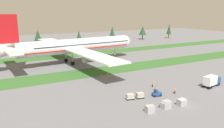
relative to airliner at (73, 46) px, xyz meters
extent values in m
plane|color=slate|center=(9.43, -58.02, -7.88)|extent=(400.00, 400.00, 0.00)
cube|color=#336028|center=(9.43, -18.60, -7.87)|extent=(320.00, 12.76, 0.01)
cube|color=#336028|center=(9.43, 18.93, -7.87)|extent=(320.00, 12.76, 0.01)
cylinder|color=silver|center=(1.96, 0.17, -0.02)|extent=(53.17, 10.91, 6.42)
sphere|color=silver|center=(28.26, 2.42, -0.02)|extent=(6.29, 6.29, 6.29)
cone|color=silver|center=(-26.92, -2.31, 0.47)|extent=(9.50, 6.84, 6.10)
cube|color=red|center=(1.96, 0.17, -1.14)|extent=(51.89, 10.92, 0.36)
cube|color=#283342|center=(5.16, 0.44, 0.79)|extent=(46.75, 10.42, 0.44)
cube|color=silver|center=(-3.04, 20.74, -0.66)|extent=(11.37, 36.01, 0.58)
cylinder|color=#A3A3A8|center=(-1.33, 15.55, -2.77)|extent=(5.43, 3.96, 3.53)
cube|color=silver|center=(0.53, -20.95, -0.66)|extent=(11.37, 36.01, 0.58)
cylinder|color=#A3A3A8|center=(1.33, -15.55, -2.77)|extent=(5.43, 3.96, 3.53)
cube|color=silver|center=(-26.99, 6.08, 0.95)|extent=(5.77, 13.23, 0.40)
cube|color=silver|center=(-25.56, -10.59, 0.95)|extent=(5.77, 13.23, 0.40)
cube|color=red|center=(-26.28, -2.25, 8.65)|extent=(7.57, 1.33, 10.91)
cylinder|color=#A3A3A8|center=(22.49, 1.93, -4.13)|extent=(0.44, 0.44, 6.30)
cylinder|color=black|center=(22.49, 1.93, -7.28)|extent=(1.23, 0.52, 1.20)
cylinder|color=#A3A3A8|center=(-2.58, 3.64, -4.00)|extent=(0.44, 0.44, 6.05)
cylinder|color=black|center=(-2.58, 3.64, -7.03)|extent=(1.74, 0.74, 1.70)
cylinder|color=#A3A3A8|center=(-1.92, -4.03, -4.00)|extent=(0.44, 0.44, 6.05)
cylinder|color=black|center=(-1.92, -4.03, -7.03)|extent=(1.74, 0.74, 1.70)
cube|color=#1E4C8E|center=(7.08, -50.17, -7.19)|extent=(2.80, 1.77, 0.77)
cube|color=#283342|center=(6.70, -50.10, -6.36)|extent=(0.89, 1.20, 0.90)
cylinder|color=black|center=(8.08, -49.80, -7.58)|extent=(0.63, 0.31, 0.60)
cylinder|color=black|center=(7.87, -50.88, -7.58)|extent=(0.63, 0.31, 0.60)
cylinder|color=black|center=(6.29, -49.46, -7.58)|extent=(0.63, 0.31, 0.60)
cylinder|color=black|center=(6.08, -50.54, -7.58)|extent=(0.63, 0.31, 0.60)
cube|color=#A3A3A8|center=(2.07, -49.21, -7.48)|extent=(2.44, 1.89, 0.10)
cube|color=#ADA89E|center=(2.07, -49.21, -6.88)|extent=(2.15, 1.66, 1.10)
cylinder|color=black|center=(3.02, -48.69, -7.68)|extent=(0.42, 0.19, 0.40)
cylinder|color=black|center=(2.76, -50.04, -7.68)|extent=(0.42, 0.19, 0.40)
cylinder|color=black|center=(1.38, -48.37, -7.68)|extent=(0.42, 0.19, 0.40)
cylinder|color=black|center=(1.12, -49.73, -7.68)|extent=(0.42, 0.19, 0.40)
cube|color=#A3A3A8|center=(-0.77, -48.66, -7.48)|extent=(2.44, 1.89, 0.10)
cube|color=#ADA89E|center=(-0.77, -48.66, -6.88)|extent=(2.15, 1.66, 1.10)
cylinder|color=black|center=(0.18, -48.14, -7.68)|extent=(0.42, 0.19, 0.40)
cylinder|color=black|center=(-0.08, -49.49, -7.68)|extent=(0.42, 0.19, 0.40)
cylinder|color=black|center=(-1.47, -47.82, -7.68)|extent=(0.42, 0.19, 0.40)
cylinder|color=black|center=(-1.73, -49.18, -7.68)|extent=(0.42, 0.19, 0.40)
cube|color=#1E4C8E|center=(29.81, -51.47, -6.30)|extent=(2.54, 2.63, 2.20)
cube|color=#283342|center=(30.85, -51.30, -5.86)|extent=(0.41, 2.06, 0.97)
cube|color=silver|center=(26.50, -52.02, -5.70)|extent=(4.81, 3.00, 2.80)
cylinder|color=black|center=(29.86, -50.45, -7.40)|extent=(1.00, 0.45, 0.96)
cylinder|color=black|center=(30.19, -52.42, -7.40)|extent=(1.00, 0.45, 0.96)
cylinder|color=black|center=(25.45, -51.17, -7.40)|extent=(1.00, 0.45, 0.96)
cylinder|color=black|center=(25.78, -53.15, -7.40)|extent=(1.00, 0.45, 0.96)
cylinder|color=black|center=(24.34, -51.36, -7.40)|extent=(1.00, 0.45, 0.96)
cylinder|color=black|center=(24.67, -53.33, -7.40)|extent=(1.00, 0.45, 0.96)
cylinder|color=black|center=(12.81, -51.13, -7.45)|extent=(0.18, 0.18, 0.85)
cylinder|color=black|center=(13.03, -51.12, -7.45)|extent=(0.18, 0.18, 0.85)
cylinder|color=orange|center=(12.92, -51.12, -6.72)|extent=(0.36, 0.36, 0.62)
sphere|color=tan|center=(12.92, -51.12, -6.26)|extent=(0.24, 0.24, 0.24)
cylinder|color=orange|center=(12.69, -51.13, -6.75)|extent=(0.10, 0.10, 0.58)
cylinder|color=orange|center=(13.15, -51.11, -6.75)|extent=(0.10, 0.10, 0.58)
cylinder|color=black|center=(10.85, -43.62, -7.45)|extent=(0.18, 0.18, 0.85)
cylinder|color=black|center=(10.92, -43.41, -7.45)|extent=(0.18, 0.18, 0.85)
cylinder|color=orange|center=(10.89, -43.51, -6.72)|extent=(0.36, 0.36, 0.62)
sphere|color=tan|center=(10.89, -43.51, -6.26)|extent=(0.24, 0.24, 0.24)
cylinder|color=orange|center=(10.82, -43.73, -6.75)|extent=(0.10, 0.10, 0.58)
cylinder|color=orange|center=(10.95, -43.30, -6.75)|extent=(0.10, 0.10, 0.58)
cube|color=#A3A3A8|center=(4.23, -57.27, -6.98)|extent=(2.12, 1.75, 1.79)
cube|color=#A3A3A8|center=(-0.97, -57.47, -7.04)|extent=(2.19, 1.85, 1.68)
cube|color=#A3A3A8|center=(3.71, -57.43, -7.12)|extent=(2.13, 1.77, 1.52)
cube|color=#A3A3A8|center=(8.53, -58.01, -7.07)|extent=(2.02, 1.63, 1.61)
cone|color=orange|center=(1.97, -24.80, -7.56)|extent=(0.44, 0.44, 0.63)
cone|color=orange|center=(4.90, -24.24, -7.57)|extent=(0.44, 0.44, 0.62)
cylinder|color=#4C3823|center=(-5.58, 55.68, -6.62)|extent=(0.70, 0.70, 2.52)
cone|color=#1E4223|center=(-5.58, 55.68, -0.93)|extent=(5.97, 5.97, 8.85)
cylinder|color=#4C3823|center=(23.23, 56.91, -6.61)|extent=(0.70, 0.70, 2.52)
cone|color=#1E4223|center=(23.23, 56.91, -1.73)|extent=(4.13, 4.13, 7.24)
cylinder|color=#4C3823|center=(51.42, 58.57, -6.00)|extent=(0.70, 0.70, 3.75)
cone|color=#1E4223|center=(51.42, 58.57, 0.03)|extent=(4.18, 4.18, 8.31)
cylinder|color=#4C3823|center=(80.09, 57.70, -5.91)|extent=(0.70, 0.70, 3.94)
cone|color=#1E4223|center=(80.09, 57.70, -0.52)|extent=(6.19, 6.19, 6.85)
cylinder|color=#4C3823|center=(105.94, 54.14, -6.08)|extent=(0.70, 0.70, 3.59)
cone|color=#1E4223|center=(105.94, 54.14, 0.20)|extent=(3.95, 3.95, 8.98)
camera|label=1|loc=(-31.16, -95.16, 15.00)|focal=35.43mm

